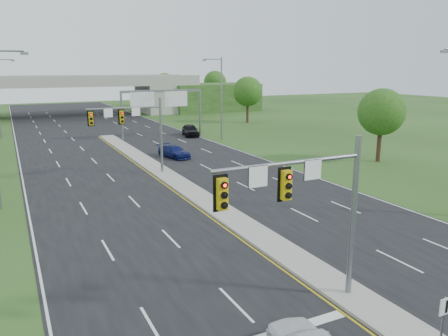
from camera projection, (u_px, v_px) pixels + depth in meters
name	position (u px, v px, depth m)	size (l,w,h in m)	color
ground	(348.00, 296.00, 18.87)	(240.00, 240.00, 0.00)	#264117
road	(134.00, 155.00, 49.42)	(24.00, 160.00, 0.02)	black
median	(170.00, 177.00, 38.93)	(2.00, 54.00, 0.16)	gray
lane_markings	(144.00, 165.00, 43.84)	(23.72, 160.00, 0.01)	gold
signal_mast_near	(311.00, 198.00, 16.77)	(6.62, 0.60, 7.00)	slate
signal_mast_far	(136.00, 124.00, 38.59)	(6.62, 0.60, 7.00)	slate
keep_right_sign	(444.00, 316.00, 14.58)	(0.60, 0.13, 2.20)	slate
sign_gantry	(161.00, 100.00, 59.80)	(11.58, 0.44, 6.67)	slate
overpass	(74.00, 98.00, 87.90)	(80.00, 14.00, 8.10)	gray
lightpole_r_far	(220.00, 95.00, 58.18)	(2.85, 0.25, 11.00)	slate
tree_r_near	(382.00, 112.00, 44.70)	(4.80, 4.80, 7.60)	#382316
tree_r_mid	(248.00, 92.00, 76.91)	(5.20, 5.20, 8.12)	#382316
tree_back_c	(165.00, 84.00, 110.08)	(5.60, 5.60, 8.32)	#382316
tree_back_d	(215.00, 82.00, 116.07)	(6.00, 6.00, 8.85)	#382316
car_far_b	(174.00, 152.00, 47.67)	(1.83, 4.50, 1.31)	#0D144E
car_far_c	(190.00, 130.00, 62.84)	(1.96, 4.87, 1.66)	black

